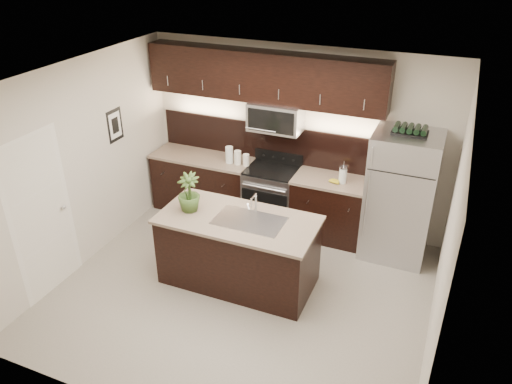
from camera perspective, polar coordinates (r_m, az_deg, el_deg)
ground at (r=6.45m, az=-1.67°, el=-11.29°), size 4.50×4.50×0.00m
room_walls at (r=5.54m, az=-3.12°, el=2.46°), size 4.52×4.02×2.71m
counter_run at (r=7.63m, az=0.37°, el=-0.24°), size 3.51×0.65×0.94m
upper_fixtures at (r=7.12m, az=1.07°, el=12.17°), size 3.49×0.40×1.66m
island at (r=6.35m, az=-2.00°, el=-6.66°), size 1.96×0.96×0.94m
sink_faucet at (r=6.04m, az=-0.74°, el=-3.15°), size 0.84×0.50×0.28m
refrigerator at (r=6.95m, az=16.14°, el=-0.47°), size 0.86×0.78×1.79m
wine_rack at (r=6.57m, az=17.22°, el=6.79°), size 0.44×0.27×0.10m
plant at (r=6.20m, az=-7.70°, el=-0.05°), size 0.29×0.29×0.50m
canisters at (r=7.46m, az=-2.34°, el=4.04°), size 0.38×0.12×0.25m
french_press at (r=6.99m, az=9.89°, el=1.94°), size 0.11×0.11×0.32m
bananas at (r=7.03m, az=8.69°, el=1.35°), size 0.19×0.16×0.05m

